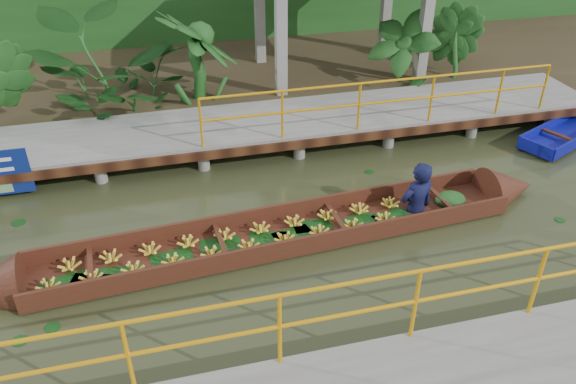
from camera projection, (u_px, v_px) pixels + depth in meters
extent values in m
plane|color=#2D351A|center=(284.00, 239.00, 9.37)|extent=(80.00, 80.00, 0.00)
cube|color=#322519|center=(218.00, 73.00, 15.40)|extent=(30.00, 8.00, 0.45)
cube|color=slate|center=(245.00, 125.00, 11.98)|extent=(16.00, 2.00, 0.15)
cube|color=black|center=(254.00, 149.00, 11.20)|extent=(16.00, 0.12, 0.18)
cylinder|color=orange|center=(387.00, 81.00, 11.20)|extent=(7.50, 0.05, 0.05)
cylinder|color=orange|center=(385.00, 102.00, 11.44)|extent=(7.50, 0.05, 0.05)
cylinder|color=orange|center=(384.00, 104.00, 11.46)|extent=(0.05, 0.05, 1.00)
cylinder|color=slate|center=(45.00, 178.00, 10.64)|extent=(0.24, 0.24, 0.55)
cylinder|color=slate|center=(54.00, 141.00, 11.95)|extent=(0.24, 0.24, 0.55)
cylinder|color=slate|center=(153.00, 165.00, 11.05)|extent=(0.24, 0.24, 0.55)
cylinder|color=slate|center=(149.00, 131.00, 12.36)|extent=(0.24, 0.24, 0.55)
cylinder|color=slate|center=(252.00, 153.00, 11.47)|extent=(0.24, 0.24, 0.55)
cylinder|color=slate|center=(239.00, 121.00, 12.78)|extent=(0.24, 0.24, 0.55)
cylinder|color=slate|center=(345.00, 142.00, 11.89)|extent=(0.24, 0.24, 0.55)
cylinder|color=slate|center=(323.00, 112.00, 13.20)|extent=(0.24, 0.24, 0.55)
cylinder|color=slate|center=(431.00, 132.00, 12.30)|extent=(0.24, 0.24, 0.55)
cylinder|color=slate|center=(401.00, 104.00, 13.61)|extent=(0.24, 0.24, 0.55)
cylinder|color=slate|center=(512.00, 123.00, 12.72)|extent=(0.24, 0.24, 0.55)
cylinder|color=slate|center=(475.00, 96.00, 14.03)|extent=(0.24, 0.24, 0.55)
cylinder|color=slate|center=(252.00, 153.00, 11.47)|extent=(0.24, 0.24, 0.55)
cylinder|color=orange|center=(437.00, 268.00, 6.20)|extent=(10.00, 0.05, 0.05)
cylinder|color=orange|center=(432.00, 298.00, 6.44)|extent=(10.00, 0.05, 0.05)
cylinder|color=orange|center=(431.00, 301.00, 6.47)|extent=(0.05, 0.05, 1.00)
cube|color=slate|center=(281.00, 47.00, 12.95)|extent=(0.25, 0.25, 2.80)
cube|color=slate|center=(424.00, 35.00, 13.70)|extent=(0.25, 0.25, 2.80)
cube|color=slate|center=(260.00, 19.00, 14.92)|extent=(0.25, 0.25, 2.80)
cube|color=slate|center=(386.00, 11.00, 15.67)|extent=(0.25, 0.25, 2.80)
cube|color=#381B0F|center=(281.00, 238.00, 9.32)|extent=(8.08, 1.58, 0.06)
cube|color=#381B0F|center=(272.00, 214.00, 9.64)|extent=(8.02, 0.64, 0.34)
cube|color=#381B0F|center=(291.00, 249.00, 8.84)|extent=(8.02, 0.64, 0.34)
cone|color=#381B0F|center=(509.00, 189.00, 10.46)|extent=(1.07, 1.03, 0.96)
ellipsoid|color=#1A4516|center=(450.00, 199.00, 10.12)|extent=(0.59, 0.48, 0.26)
imported|color=#0E1135|center=(422.00, 163.00, 9.47)|extent=(0.75, 0.57, 1.87)
cube|color=#0C1087|center=(567.00, 135.00, 12.46)|extent=(2.75, 1.82, 0.09)
cube|color=#0C1087|center=(552.00, 125.00, 12.67)|extent=(2.44, 1.14, 0.27)
cube|color=#0C1087|center=(536.00, 149.00, 11.71)|extent=(0.38, 0.75, 0.27)
cube|color=black|center=(558.00, 135.00, 12.15)|extent=(0.41, 0.76, 0.04)
imported|color=#1A4516|center=(107.00, 62.00, 12.35)|extent=(1.69, 1.69, 2.11)
imported|color=#1A4516|center=(198.00, 55.00, 12.77)|extent=(1.69, 1.69, 2.11)
imported|color=#1A4516|center=(401.00, 38.00, 13.81)|extent=(1.69, 1.69, 2.11)
imported|color=#1A4516|center=(457.00, 34.00, 14.12)|extent=(1.69, 1.69, 2.11)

